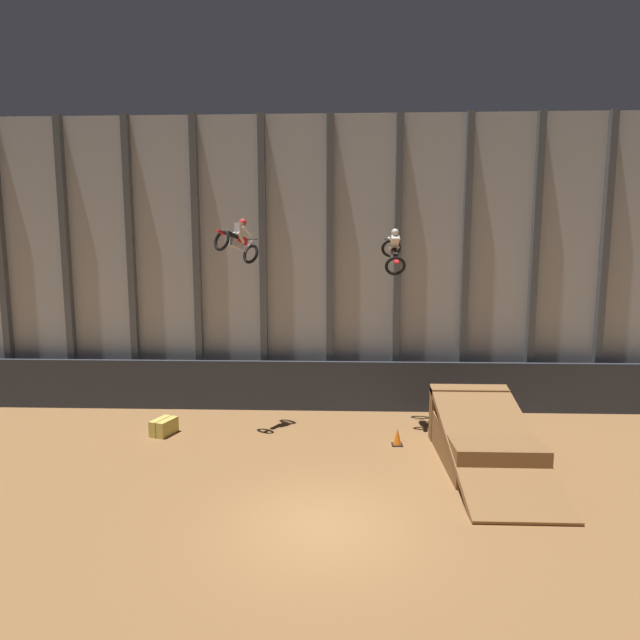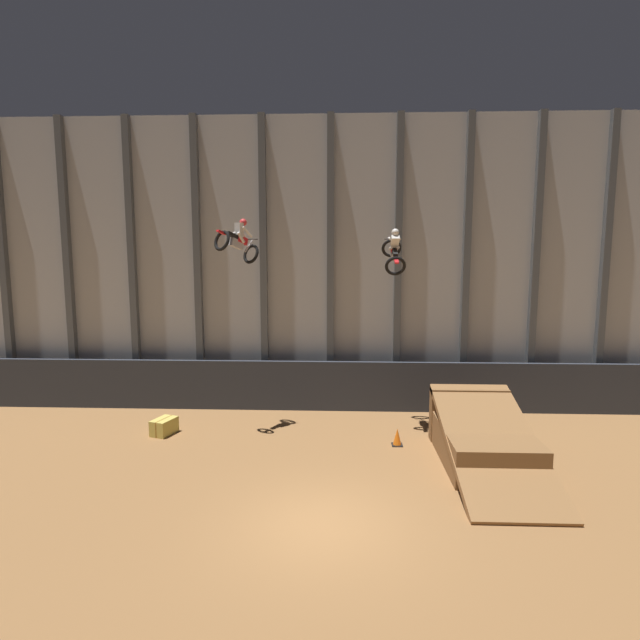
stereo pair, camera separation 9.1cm
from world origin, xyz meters
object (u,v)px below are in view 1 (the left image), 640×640
at_px(hay_bale_trackside, 164,427).
at_px(rider_bike_right_air, 394,251).
at_px(rider_bike_left_air, 238,241).
at_px(traffic_cone_near_ramp, 397,437).
at_px(dirt_ramp, 482,439).

bearing_deg(hay_bale_trackside, rider_bike_right_air, 8.02).
height_order(rider_bike_left_air, traffic_cone_near_ramp, rider_bike_left_air).
xyz_separation_m(rider_bike_right_air, traffic_cone_near_ramp, (0.03, -1.87, -6.18)).
distance_m(dirt_ramp, hay_bale_trackside, 10.82).
relative_size(rider_bike_right_air, hay_bale_trackside, 1.77).
bearing_deg(dirt_ramp, hay_bale_trackside, 170.26).
relative_size(traffic_cone_near_ramp, hay_bale_trackside, 0.56).
distance_m(rider_bike_right_air, hay_bale_trackside, 10.29).
bearing_deg(traffic_cone_near_ramp, rider_bike_left_air, 165.57).
bearing_deg(dirt_ramp, traffic_cone_near_ramp, 156.11).
xyz_separation_m(dirt_ramp, hay_bale_trackside, (-10.66, 1.83, -0.39)).
bearing_deg(rider_bike_left_air, traffic_cone_near_ramp, 22.15).
relative_size(rider_bike_left_air, rider_bike_right_air, 0.96).
distance_m(rider_bike_left_air, traffic_cone_near_ramp, 8.67).
bearing_deg(hay_bale_trackside, rider_bike_left_air, 14.70).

